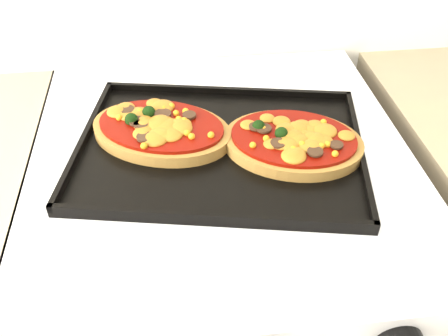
{
  "coord_description": "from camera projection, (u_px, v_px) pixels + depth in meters",
  "views": [
    {
      "loc": [
        -0.1,
        1.09,
        1.39
      ],
      "look_at": [
        -0.03,
        1.64,
        0.92
      ],
      "focal_mm": 40.0,
      "sensor_mm": 36.0,
      "label": 1
    }
  ],
  "objects": [
    {
      "name": "stove",
      "position": [
        222.0,
        314.0,
        1.07
      ],
      "size": [
        0.6,
        0.6,
        0.91
      ],
      "primitive_type": "cube",
      "color": "silver",
      "rests_on": "floor"
    },
    {
      "name": "baking_tray",
      "position": [
        220.0,
        146.0,
        0.76
      ],
      "size": [
        0.49,
        0.4,
        0.02
      ],
      "primitive_type": "cube",
      "rotation": [
        0.0,
        0.0,
        -0.2
      ],
      "color": "black",
      "rests_on": "stove"
    },
    {
      "name": "pizza_left",
      "position": [
        161.0,
        129.0,
        0.78
      ],
      "size": [
        0.26,
        0.22,
        0.03
      ],
      "primitive_type": null,
      "rotation": [
        0.0,
        0.0,
        -0.4
      ],
      "color": "#A47E38",
      "rests_on": "baking_tray"
    },
    {
      "name": "pizza_right",
      "position": [
        293.0,
        140.0,
        0.75
      ],
      "size": [
        0.25,
        0.21,
        0.03
      ],
      "primitive_type": null,
      "rotation": [
        0.0,
        0.0,
        -0.32
      ],
      "color": "#A47E38",
      "rests_on": "baking_tray"
    }
  ]
}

